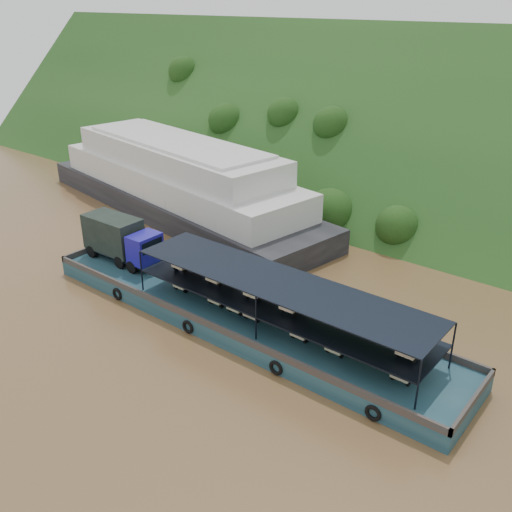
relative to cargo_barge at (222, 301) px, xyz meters
The scene contains 4 objects.
ground 2.61m from the cargo_barge, 47.90° to the left, with size 160.00×160.00×0.00m, color brown.
hillside 37.74m from the cargo_barge, 87.68° to the left, with size 140.00×28.00×28.00m, color #183B15.
cargo_barge is the anchor object (origin of this frame).
passenger_ferry 24.02m from the cargo_barge, 143.45° to the left, with size 41.86×16.45×8.26m.
Camera 1 is at (24.29, -29.78, 22.46)m, focal length 40.00 mm.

